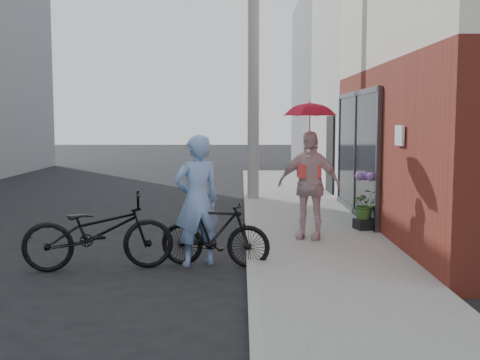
{
  "coord_description": "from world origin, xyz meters",
  "views": [
    {
      "loc": [
        0.81,
        -8.74,
        2.06
      ],
      "look_at": [
        0.79,
        0.74,
        1.1
      ],
      "focal_mm": 45.0,
      "sensor_mm": 36.0,
      "label": 1
    }
  ],
  "objects_px": {
    "kimono_woman": "(309,185)",
    "planter": "(365,224)",
    "bike_left": "(99,231)",
    "bike_right": "(215,234)",
    "utility_pole": "(253,59)",
    "officer": "(197,200)"
  },
  "relations": [
    {
      "from": "utility_pole",
      "to": "kimono_woman",
      "type": "relative_size",
      "value": 3.99
    },
    {
      "from": "utility_pole",
      "to": "planter",
      "type": "bearing_deg",
      "value": -65.8
    },
    {
      "from": "utility_pole",
      "to": "bike_right",
      "type": "height_order",
      "value": "utility_pole"
    },
    {
      "from": "planter",
      "to": "bike_left",
      "type": "bearing_deg",
      "value": -149.73
    },
    {
      "from": "kimono_woman",
      "to": "planter",
      "type": "bearing_deg",
      "value": 57.27
    },
    {
      "from": "planter",
      "to": "bike_right",
      "type": "bearing_deg",
      "value": -138.86
    },
    {
      "from": "utility_pole",
      "to": "bike_right",
      "type": "xyz_separation_m",
      "value": [
        -0.66,
        -6.47,
        -3.03
      ]
    },
    {
      "from": "officer",
      "to": "bike_right",
      "type": "bearing_deg",
      "value": 134.64
    },
    {
      "from": "bike_left",
      "to": "utility_pole",
      "type": "bearing_deg",
      "value": -29.5
    },
    {
      "from": "bike_left",
      "to": "bike_right",
      "type": "height_order",
      "value": "bike_left"
    },
    {
      "from": "officer",
      "to": "planter",
      "type": "bearing_deg",
      "value": -167.23
    },
    {
      "from": "bike_right",
      "to": "utility_pole",
      "type": "bearing_deg",
      "value": 5.57
    },
    {
      "from": "bike_right",
      "to": "kimono_woman",
      "type": "relative_size",
      "value": 0.89
    },
    {
      "from": "officer",
      "to": "bike_left",
      "type": "relative_size",
      "value": 0.91
    },
    {
      "from": "utility_pole",
      "to": "bike_right",
      "type": "bearing_deg",
      "value": -95.85
    },
    {
      "from": "officer",
      "to": "bike_right",
      "type": "xyz_separation_m",
      "value": [
        0.25,
        -0.1,
        -0.45
      ]
    },
    {
      "from": "officer",
      "to": "planter",
      "type": "relative_size",
      "value": 5.51
    },
    {
      "from": "kimono_woman",
      "to": "planter",
      "type": "distance_m",
      "value": 1.58
    },
    {
      "from": "officer",
      "to": "planter",
      "type": "xyz_separation_m",
      "value": [
        2.82,
        2.14,
        -0.71
      ]
    },
    {
      "from": "officer",
      "to": "bike_left",
      "type": "distance_m",
      "value": 1.41
    },
    {
      "from": "bike_left",
      "to": "kimono_woman",
      "type": "bearing_deg",
      "value": -73.17
    },
    {
      "from": "utility_pole",
      "to": "bike_left",
      "type": "relative_size",
      "value": 3.45
    }
  ]
}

